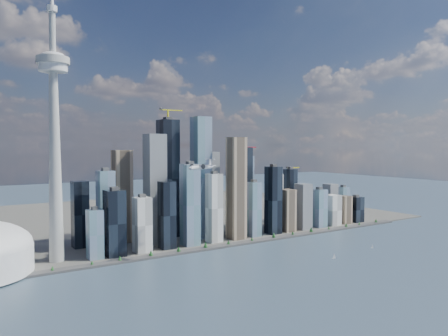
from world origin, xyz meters
TOP-DOWN VIEW (x-y plane):
  - ground at (0.00, 0.00)m, footprint 4000.00×4000.00m
  - seawall at (0.00, 250.00)m, footprint 1100.00×22.00m
  - land at (0.00, 700.00)m, footprint 1400.00×900.00m
  - shoreline_trees at (0.00, 250.00)m, footprint 960.53×7.20m
  - skyscraper_cluster at (59.61, 336.81)m, footprint 736.00×142.00m
  - needle_tower at (-300.00, 310.00)m, footprint 56.00×56.00m
  - airplane at (-75.50, 186.68)m, footprint 70.42×63.17m
  - sailboat_west at (134.86, 62.42)m, footprint 7.49×4.03m
  - sailboat_east at (261.60, 77.38)m, footprint 5.92×3.65m

SIDE VIEW (x-z plane):
  - ground at x=0.00m, z-range 0.00..0.00m
  - land at x=0.00m, z-range 0.00..3.00m
  - seawall at x=0.00m, z-range 0.00..4.00m
  - sailboat_east at x=261.60m, z-range -1.52..6.96m
  - sailboat_west at x=134.86m, z-range -1.88..8.62m
  - shoreline_trees at x=0.00m, z-range 4.38..13.18m
  - skyscraper_cluster at x=59.61m, z-range -54.00..234.09m
  - airplane at x=-75.50m, z-range 160.94..178.91m
  - needle_tower at x=-300.00m, z-range -39.41..511.09m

